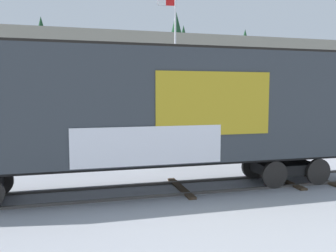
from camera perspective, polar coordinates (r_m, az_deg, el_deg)
ground_plane at (r=11.43m, az=-7.36°, el=-10.81°), size 260.00×260.00×0.00m
track at (r=11.44m, az=-6.71°, el=-10.58°), size 60.01×2.69×0.08m
freight_car at (r=11.09m, az=-4.40°, el=2.98°), size 16.05×2.89×4.71m
flagpole at (r=24.37m, az=0.81°, el=12.04°), size 1.31×0.30×9.99m
hillside at (r=68.94m, az=-14.38°, el=7.87°), size 117.39×30.73×17.63m
parked_car_blue at (r=16.57m, az=-15.14°, el=-2.96°), size 4.72×2.24×1.64m
parked_car_tan at (r=17.20m, az=4.21°, el=-2.28°), size 4.65×2.42×1.76m
parked_car_red at (r=19.92m, az=17.84°, el=-1.52°), size 4.78×2.37×1.71m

